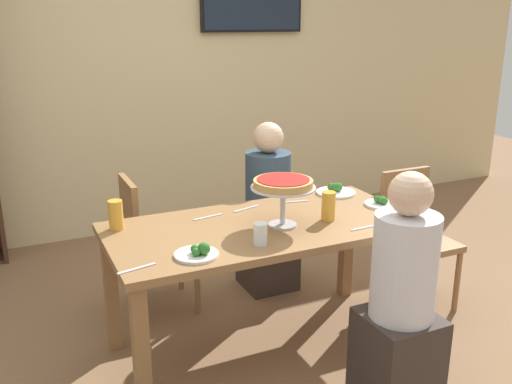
{
  "coord_description": "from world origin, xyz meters",
  "views": [
    {
      "loc": [
        -1.22,
        -2.53,
        1.79
      ],
      "look_at": [
        0.0,
        0.1,
        0.89
      ],
      "focal_mm": 39.5,
      "sensor_mm": 36.0,
      "label": 1
    }
  ],
  "objects_px": {
    "beer_glass_amber_tall": "(328,206)",
    "cutlery_knife_far": "(137,269)",
    "deep_dish_pizza_stand": "(283,187)",
    "salad_plate_far_diner": "(198,252)",
    "cutlery_spare_fork": "(208,217)",
    "chair_head_east": "(413,231)",
    "chair_far_left": "(149,237)",
    "cutlery_knife_near": "(365,228)",
    "diner_far_right": "(268,219)",
    "beer_glass_amber_short": "(116,215)",
    "cutlery_fork_near": "(247,209)",
    "salad_plate_near_diner": "(336,191)",
    "dining_table": "(264,241)",
    "television": "(252,1)",
    "water_glass_clear_near": "(260,234)",
    "salad_plate_spare": "(382,203)",
    "cutlery_fork_far": "(295,202)",
    "diner_near_right": "(401,308)"
  },
  "relations": [
    {
      "from": "beer_glass_amber_tall",
      "to": "cutlery_knife_far",
      "type": "height_order",
      "value": "beer_glass_amber_tall"
    },
    {
      "from": "deep_dish_pizza_stand",
      "to": "beer_glass_amber_tall",
      "type": "distance_m",
      "value": 0.3
    },
    {
      "from": "salad_plate_far_diner",
      "to": "cutlery_spare_fork",
      "type": "relative_size",
      "value": 1.15
    },
    {
      "from": "chair_head_east",
      "to": "chair_far_left",
      "type": "xyz_separation_m",
      "value": [
        -1.55,
        0.61,
        0.0
      ]
    },
    {
      "from": "salad_plate_far_diner",
      "to": "cutlery_knife_near",
      "type": "height_order",
      "value": "salad_plate_far_diner"
    },
    {
      "from": "diner_far_right",
      "to": "beer_glass_amber_short",
      "type": "relative_size",
      "value": 7.37
    },
    {
      "from": "diner_far_right",
      "to": "deep_dish_pizza_stand",
      "type": "distance_m",
      "value": 0.92
    },
    {
      "from": "beer_glass_amber_tall",
      "to": "cutlery_fork_near",
      "type": "relative_size",
      "value": 0.88
    },
    {
      "from": "cutlery_spare_fork",
      "to": "cutlery_knife_near",
      "type": "bearing_deg",
      "value": 133.83
    },
    {
      "from": "diner_far_right",
      "to": "cutlery_knife_far",
      "type": "relative_size",
      "value": 6.39
    },
    {
      "from": "beer_glass_amber_short",
      "to": "cutlery_spare_fork",
      "type": "bearing_deg",
      "value": -3.31
    },
    {
      "from": "salad_plate_near_diner",
      "to": "beer_glass_amber_tall",
      "type": "height_order",
      "value": "beer_glass_amber_tall"
    },
    {
      "from": "dining_table",
      "to": "television",
      "type": "xyz_separation_m",
      "value": [
        0.9,
        2.11,
        1.28
      ]
    },
    {
      "from": "beer_glass_amber_tall",
      "to": "cutlery_knife_near",
      "type": "distance_m",
      "value": 0.23
    },
    {
      "from": "dining_table",
      "to": "salad_plate_near_diner",
      "type": "xyz_separation_m",
      "value": [
        0.64,
        0.3,
        0.11
      ]
    },
    {
      "from": "chair_head_east",
      "to": "salad_plate_far_diner",
      "type": "relative_size",
      "value": 4.21
    },
    {
      "from": "diner_far_right",
      "to": "cutlery_knife_far",
      "type": "distance_m",
      "value": 1.48
    },
    {
      "from": "deep_dish_pizza_stand",
      "to": "water_glass_clear_near",
      "type": "xyz_separation_m",
      "value": [
        -0.22,
        -0.19,
        -0.16
      ]
    },
    {
      "from": "salad_plate_far_diner",
      "to": "cutlery_fork_near",
      "type": "bearing_deg",
      "value": 47.53
    },
    {
      "from": "diner_far_right",
      "to": "beer_glass_amber_short",
      "type": "xyz_separation_m",
      "value": [
        -1.08,
        -0.43,
        0.33
      ]
    },
    {
      "from": "deep_dish_pizza_stand",
      "to": "salad_plate_spare",
      "type": "xyz_separation_m",
      "value": [
        0.68,
        0.06,
        -0.2
      ]
    },
    {
      "from": "beer_glass_amber_tall",
      "to": "cutlery_fork_far",
      "type": "relative_size",
      "value": 0.88
    },
    {
      "from": "deep_dish_pizza_stand",
      "to": "salad_plate_near_diner",
      "type": "height_order",
      "value": "deep_dish_pizza_stand"
    },
    {
      "from": "salad_plate_far_diner",
      "to": "deep_dish_pizza_stand",
      "type": "bearing_deg",
      "value": 19.45
    },
    {
      "from": "chair_head_east",
      "to": "beer_glass_amber_tall",
      "type": "relative_size",
      "value": 5.5
    },
    {
      "from": "diner_far_right",
      "to": "salad_plate_spare",
      "type": "xyz_separation_m",
      "value": [
        0.4,
        -0.69,
        0.26
      ]
    },
    {
      "from": "dining_table",
      "to": "water_glass_clear_near",
      "type": "height_order",
      "value": "water_glass_clear_near"
    },
    {
      "from": "cutlery_fork_far",
      "to": "beer_glass_amber_short",
      "type": "bearing_deg",
      "value": 10.86
    },
    {
      "from": "deep_dish_pizza_stand",
      "to": "diner_far_right",
      "type": "bearing_deg",
      "value": 69.43
    },
    {
      "from": "salad_plate_near_diner",
      "to": "cutlery_knife_far",
      "type": "bearing_deg",
      "value": -157.45
    },
    {
      "from": "salad_plate_near_diner",
      "to": "cutlery_spare_fork",
      "type": "relative_size",
      "value": 1.37
    },
    {
      "from": "beer_glass_amber_short",
      "to": "water_glass_clear_near",
      "type": "distance_m",
      "value": 0.77
    },
    {
      "from": "chair_head_east",
      "to": "diner_far_right",
      "type": "bearing_deg",
      "value": -38.33
    },
    {
      "from": "cutlery_fork_far",
      "to": "cutlery_knife_far",
      "type": "xyz_separation_m",
      "value": [
        -1.08,
        -0.53,
        0.0
      ]
    },
    {
      "from": "diner_far_right",
      "to": "cutlery_fork_near",
      "type": "bearing_deg",
      "value": -39.35
    },
    {
      "from": "television",
      "to": "chair_far_left",
      "type": "height_order",
      "value": "television"
    },
    {
      "from": "diner_near_right",
      "to": "beer_glass_amber_short",
      "type": "relative_size",
      "value": 7.37
    },
    {
      "from": "cutlery_fork_near",
      "to": "salad_plate_near_diner",
      "type": "bearing_deg",
      "value": 167.04
    },
    {
      "from": "diner_far_right",
      "to": "cutlery_knife_far",
      "type": "bearing_deg",
      "value": -49.22
    },
    {
      "from": "salad_plate_near_diner",
      "to": "salad_plate_spare",
      "type": "relative_size",
      "value": 1.23
    },
    {
      "from": "chair_far_left",
      "to": "deep_dish_pizza_stand",
      "type": "distance_m",
      "value": 1.04
    },
    {
      "from": "salad_plate_near_diner",
      "to": "beer_glass_amber_tall",
      "type": "xyz_separation_m",
      "value": [
        -0.3,
        -0.39,
        0.06
      ]
    },
    {
      "from": "chair_far_left",
      "to": "deep_dish_pizza_stand",
      "type": "relative_size",
      "value": 2.57
    },
    {
      "from": "chair_head_east",
      "to": "salad_plate_spare",
      "type": "height_order",
      "value": "chair_head_east"
    },
    {
      "from": "water_glass_clear_near",
      "to": "cutlery_spare_fork",
      "type": "distance_m",
      "value": 0.49
    },
    {
      "from": "salad_plate_near_diner",
      "to": "cutlery_fork_far",
      "type": "height_order",
      "value": "salad_plate_near_diner"
    },
    {
      "from": "television",
      "to": "water_glass_clear_near",
      "type": "bearing_deg",
      "value": -113.73
    },
    {
      "from": "television",
      "to": "cutlery_fork_near",
      "type": "xyz_separation_m",
      "value": [
        -0.88,
        -1.84,
        -1.19
      ]
    },
    {
      "from": "chair_head_east",
      "to": "deep_dish_pizza_stand",
      "type": "relative_size",
      "value": 2.57
    },
    {
      "from": "chair_head_east",
      "to": "cutlery_fork_far",
      "type": "height_order",
      "value": "chair_head_east"
    }
  ]
}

